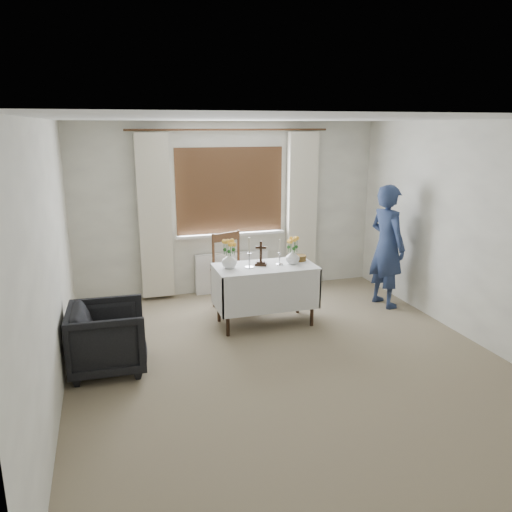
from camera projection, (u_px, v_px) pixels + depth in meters
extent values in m
plane|color=gray|center=(288.00, 361.00, 5.33)|extent=(5.00, 5.00, 0.00)
cube|color=white|center=(265.00, 295.00, 6.24)|extent=(1.24, 0.64, 0.76)
imported|color=black|center=(108.00, 338.00, 5.07)|extent=(0.79, 0.77, 0.69)
imported|color=navy|center=(387.00, 246.00, 6.80)|extent=(0.51, 0.68, 1.68)
cube|color=white|center=(232.00, 272.00, 7.50)|extent=(1.10, 0.10, 0.60)
imported|color=white|center=(229.00, 260.00, 6.03)|extent=(0.23, 0.23, 0.19)
imported|color=white|center=(293.00, 257.00, 6.21)|extent=(0.22, 0.22, 0.18)
cylinder|color=brown|center=(299.00, 258.00, 6.38)|extent=(0.22, 0.22, 0.07)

